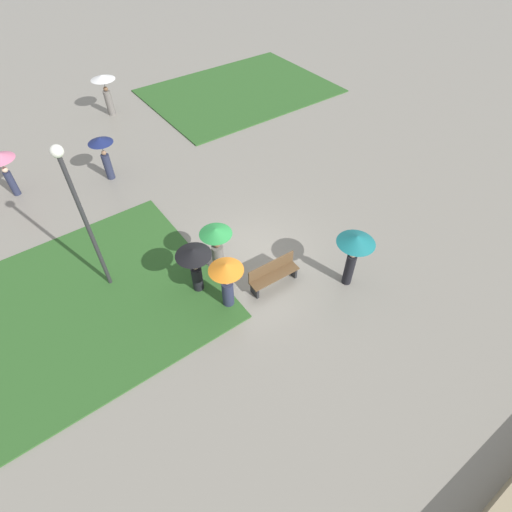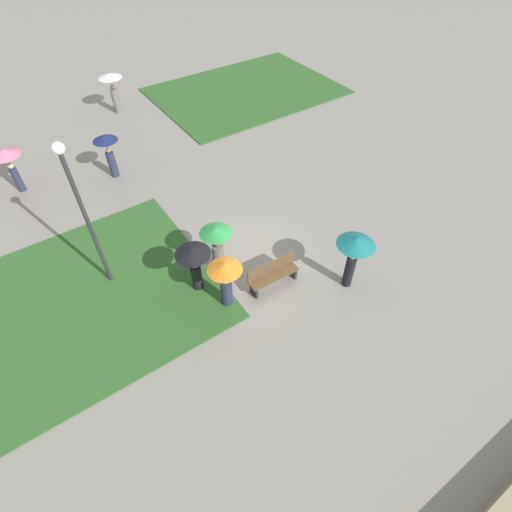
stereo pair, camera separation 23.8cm
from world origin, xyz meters
name	(u,v)px [view 1 (the left image)]	position (x,y,z in m)	size (l,w,h in m)	color
ground_plane	(253,260)	(0.00, 0.00, 0.00)	(90.00, 90.00, 0.00)	gray
lawn_patch_near	(86,303)	(-5.21, 1.53, 0.03)	(7.63, 6.77, 0.06)	#2D5B26
lawn_patch_far	(240,91)	(6.99, 11.01, 0.03)	(9.85, 7.23, 0.06)	#2D5B26
parapet_wall	(505,504)	(0.00, -8.92, 0.30)	(45.00, 0.35, 0.59)	gray
park_bench	(273,273)	(-0.09, -1.18, 0.47)	(1.69, 0.48, 0.90)	brown
lamp_post	(80,207)	(-4.28, 1.86, 3.13)	(0.32, 0.32, 4.96)	#2D2D30
crowd_person_orange	(227,276)	(-1.67, -1.04, 1.27)	(1.01, 1.01, 1.78)	#282D47
crowd_person_green	(217,243)	(-1.12, 0.38, 1.16)	(1.02, 1.02, 1.74)	slate
crowd_person_black	(194,260)	(-2.12, 0.00, 1.32)	(1.07, 1.07, 1.77)	black
crowd_person_teal	(355,247)	(1.85, -2.52, 1.56)	(1.14, 1.14, 2.01)	black
lone_walker_far_path	(105,87)	(0.16, 12.67, 1.42)	(1.17, 1.17, 1.98)	slate
lone_walker_mid_plaza	(1,162)	(-5.51, 8.50, 1.48)	(1.13, 1.13, 1.86)	#282D47
lone_walker_near_lawn	(103,150)	(-2.04, 7.34, 1.31)	(0.98, 0.98, 1.85)	#282D47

